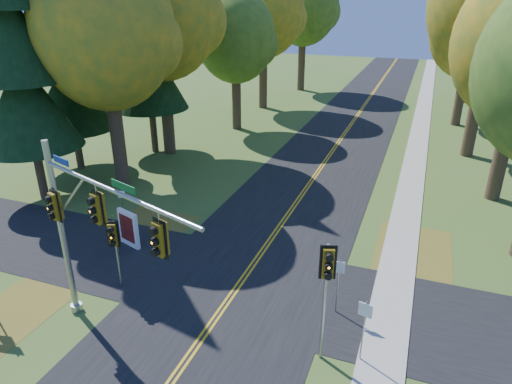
% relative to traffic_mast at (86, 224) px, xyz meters
% --- Properties ---
extents(ground, '(160.00, 160.00, 0.00)m').
position_rel_traffic_mast_xyz_m(ground, '(3.52, 2.66, -4.47)').
color(ground, '#3B5F21').
rests_on(ground, ground).
extents(road_main, '(8.00, 160.00, 0.02)m').
position_rel_traffic_mast_xyz_m(road_main, '(3.52, 2.66, -4.46)').
color(road_main, black).
rests_on(road_main, ground).
extents(road_cross, '(60.00, 6.00, 0.02)m').
position_rel_traffic_mast_xyz_m(road_cross, '(3.52, 4.66, -4.46)').
color(road_cross, black).
rests_on(road_cross, ground).
extents(centerline_left, '(0.10, 160.00, 0.01)m').
position_rel_traffic_mast_xyz_m(centerline_left, '(3.42, 2.66, -4.44)').
color(centerline_left, gold).
rests_on(centerline_left, road_main).
extents(centerline_right, '(0.10, 160.00, 0.01)m').
position_rel_traffic_mast_xyz_m(centerline_right, '(3.62, 2.66, -4.44)').
color(centerline_right, gold).
rests_on(centerline_right, road_main).
extents(sidewalk_east, '(1.60, 160.00, 0.06)m').
position_rel_traffic_mast_xyz_m(sidewalk_east, '(9.72, 2.66, -4.44)').
color(sidewalk_east, '#9E998E').
rests_on(sidewalk_east, ground).
extents(leaf_patch_w_near, '(4.00, 6.00, 0.00)m').
position_rel_traffic_mast_xyz_m(leaf_patch_w_near, '(-2.98, 6.66, -4.46)').
color(leaf_patch_w_near, brown).
rests_on(leaf_patch_w_near, ground).
extents(leaf_patch_e, '(3.50, 8.00, 0.00)m').
position_rel_traffic_mast_xyz_m(leaf_patch_e, '(10.32, 8.66, -4.46)').
color(leaf_patch_e, brown).
rests_on(leaf_patch_e, ground).
extents(leaf_patch_w_far, '(3.00, 5.00, 0.00)m').
position_rel_traffic_mast_xyz_m(leaf_patch_w_far, '(-3.98, -0.34, -4.46)').
color(leaf_patch_w_far, brown).
rests_on(leaf_patch_w_far, ground).
extents(tree_w_a, '(8.00, 8.00, 14.15)m').
position_rel_traffic_mast_xyz_m(tree_w_a, '(-7.60, 12.04, 5.02)').
color(tree_w_a, '#38281C').
rests_on(tree_w_a, ground).
extents(tree_w_b, '(8.60, 8.60, 15.38)m').
position_rel_traffic_mast_xyz_m(tree_w_b, '(-8.20, 18.95, 5.90)').
color(tree_w_b, '#38281C').
rests_on(tree_w_b, ground).
extents(tree_w_c, '(6.80, 6.80, 11.91)m').
position_rel_traffic_mast_xyz_m(tree_w_c, '(-6.02, 27.13, 3.48)').
color(tree_w_c, '#38281C').
rests_on(tree_w_c, ground).
extents(tree_e_c, '(8.80, 8.80, 15.79)m').
position_rel_traffic_mast_xyz_m(tree_e_c, '(13.40, 26.35, 6.19)').
color(tree_e_c, '#38281C').
rests_on(tree_e_c, ground).
extents(tree_w_d, '(8.20, 8.20, 14.56)m').
position_rel_traffic_mast_xyz_m(tree_w_d, '(-6.60, 35.84, 5.31)').
color(tree_w_d, '#38281C').
rests_on(tree_w_d, ground).
extents(tree_e_d, '(7.00, 7.00, 12.32)m').
position_rel_traffic_mast_xyz_m(tree_e_d, '(12.79, 35.53, 3.77)').
color(tree_e_d, '#38281C').
rests_on(tree_e_d, ground).
extents(tree_w_e, '(8.40, 8.40, 14.97)m').
position_rel_traffic_mast_xyz_m(tree_w_e, '(-5.40, 46.75, 5.61)').
color(tree_w_e, '#38281C').
rests_on(tree_w_e, ground).
extents(tree_e_e, '(7.80, 7.80, 13.74)m').
position_rel_traffic_mast_xyz_m(tree_e_e, '(13.99, 46.24, 4.72)').
color(tree_e_e, '#38281C').
rests_on(tree_e_e, ground).
extents(pine_a, '(5.60, 5.60, 19.48)m').
position_rel_traffic_mast_xyz_m(pine_a, '(-10.98, 8.66, 4.71)').
color(pine_a, '#38281C').
rests_on(pine_a, ground).
extents(pine_b, '(5.60, 5.60, 17.31)m').
position_rel_traffic_mast_xyz_m(pine_b, '(-12.48, 13.66, 3.69)').
color(pine_b, '#38281C').
rests_on(pine_b, ground).
extents(pine_c, '(5.60, 5.60, 20.56)m').
position_rel_traffic_mast_xyz_m(pine_c, '(-9.48, 18.66, 5.22)').
color(pine_c, '#38281C').
rests_on(pine_c, ground).
extents(traffic_mast, '(7.28, 2.72, 6.95)m').
position_rel_traffic_mast_xyz_m(traffic_mast, '(0.00, 0.00, 0.00)').
color(traffic_mast, '#999CA1').
rests_on(traffic_mast, ground).
extents(east_signal_pole, '(0.51, 0.60, 4.52)m').
position_rel_traffic_mast_xyz_m(east_signal_pole, '(7.78, 1.40, -1.04)').
color(east_signal_pole, '#9C9FA5').
rests_on(east_signal_pole, ground).
extents(ped_signal_pole, '(0.48, 0.58, 3.18)m').
position_rel_traffic_mast_xyz_m(ped_signal_pole, '(-1.04, 2.47, -2.10)').
color(ped_signal_pole, gray).
rests_on(ped_signal_pole, ground).
extents(info_kiosk, '(1.33, 0.61, 1.86)m').
position_rel_traffic_mast_xyz_m(info_kiosk, '(-2.76, 5.65, -3.54)').
color(info_kiosk, white).
rests_on(info_kiosk, ground).
extents(reg_sign_e_north, '(0.45, 0.08, 2.37)m').
position_rel_traffic_mast_xyz_m(reg_sign_e_north, '(7.72, 4.15, -2.84)').
color(reg_sign_e_north, gray).
rests_on(reg_sign_e_north, ground).
extents(reg_sign_e_south, '(0.46, 0.14, 2.42)m').
position_rel_traffic_mast_xyz_m(reg_sign_e_south, '(9.02, 1.91, -2.81)').
color(reg_sign_e_south, gray).
rests_on(reg_sign_e_south, ground).
extents(reg_sign_w, '(0.35, 0.16, 1.95)m').
position_rel_traffic_mast_xyz_m(reg_sign_w, '(-4.47, 7.60, -3.14)').
color(reg_sign_w, gray).
rests_on(reg_sign_w, ground).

